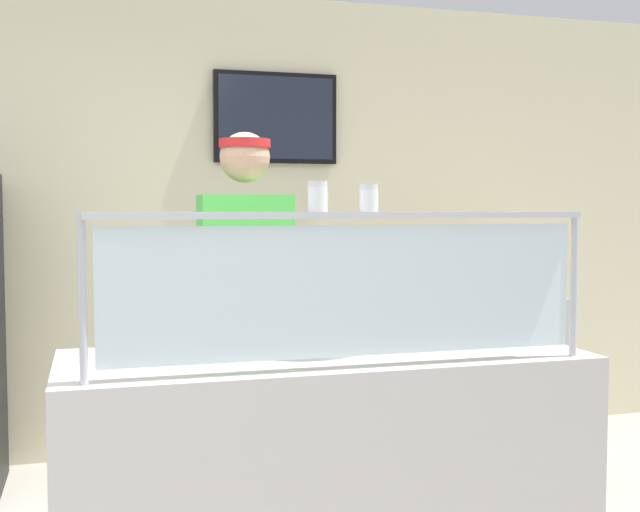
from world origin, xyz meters
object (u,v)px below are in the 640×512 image
object	(u,v)px
parmesan_shaker	(318,199)
worker_figure	(247,313)
pizza_tray	(302,345)
pizza_server	(309,340)
pizza_box_stack	(492,277)
pepper_flake_shaker	(369,200)

from	to	relation	value
parmesan_shaker	worker_figure	distance (m)	1.08
pizza_tray	pizza_server	distance (m)	0.03
worker_figure	pizza_box_stack	xyz separation A→B (m)	(1.66, 0.96, 0.03)
parmesan_shaker	pizza_box_stack	world-z (taller)	parmesan_shaker
pizza_server	pizza_box_stack	xyz separation A→B (m)	(1.57, 1.59, 0.05)
parmesan_shaker	pepper_flake_shaker	xyz separation A→B (m)	(0.16, -0.00, -0.00)
pizza_server	worker_figure	size ratio (longest dim) A/B	0.16
pepper_flake_shaker	pizza_box_stack	size ratio (longest dim) A/B	0.18
pizza_tray	worker_figure	xyz separation A→B (m)	(-0.08, 0.61, 0.04)
worker_figure	pepper_flake_shaker	bearing A→B (deg)	-78.55
pepper_flake_shaker	worker_figure	world-z (taller)	worker_figure
pizza_tray	pepper_flake_shaker	distance (m)	0.63
pizza_server	worker_figure	distance (m)	0.64
pizza_server	pepper_flake_shaker	size ratio (longest dim) A/B	3.29
pizza_server	worker_figure	bearing A→B (deg)	112.51
pizza_tray	pizza_box_stack	distance (m)	2.23
worker_figure	pizza_server	bearing A→B (deg)	-81.24
pizza_tray	pizza_server	xyz separation A→B (m)	(0.02, -0.02, 0.02)
pepper_flake_shaker	pizza_tray	bearing A→B (deg)	108.08
parmesan_shaker	worker_figure	bearing A→B (deg)	91.99
pizza_tray	worker_figure	distance (m)	0.62
pizza_tray	pepper_flake_shaker	xyz separation A→B (m)	(0.12, -0.36, 0.50)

